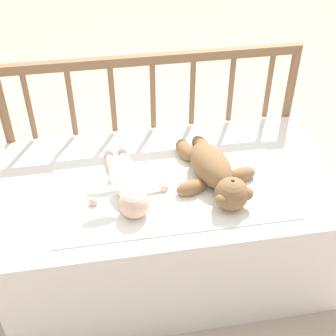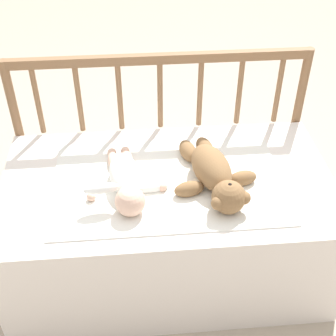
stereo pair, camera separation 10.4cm
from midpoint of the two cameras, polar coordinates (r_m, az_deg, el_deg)
The scene contains 6 objects.
ground_plane at distance 2.01m, azimuth -1.52°, elevation -11.57°, with size 12.00×12.00×0.00m, color tan.
crib_mattress at distance 1.84m, azimuth -1.64°, elevation -7.01°, with size 1.20×0.67×0.46m.
crib_rail at distance 1.92m, azimuth -3.38°, elevation 7.42°, with size 1.20×0.04×0.78m.
blanket at distance 1.67m, azimuth -1.81°, elevation -1.76°, with size 0.82×0.51×0.01m.
teddy_bear at distance 1.64m, azimuth 3.85°, elevation -0.47°, with size 0.31×0.44×0.12m.
baby at distance 1.62m, azimuth -6.91°, elevation -1.78°, with size 0.29×0.39×0.10m.
Camera 1 is at (-0.22, -1.27, 1.55)m, focal length 50.00 mm.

